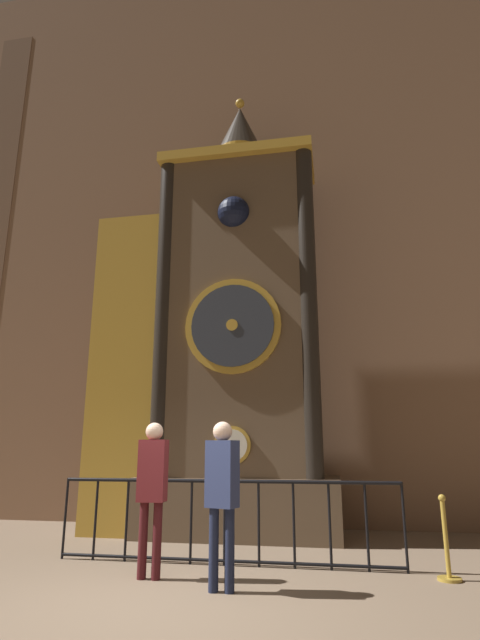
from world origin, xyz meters
TOP-DOWN VIEW (x-y plane):
  - ground_plane at (0.00, 0.00)m, footprint 28.00×28.00m
  - cathedral_back_wall at (-0.09, 5.46)m, footprint 24.00×0.32m
  - clock_tower at (-0.34, 4.11)m, footprint 4.67×1.78m
  - railing_fence at (0.34, 1.87)m, footprint 4.76×0.05m
  - visitor_near at (-0.40, 1.00)m, footprint 0.35×0.24m
  - visitor_far at (0.58, 0.61)m, footprint 0.39×0.32m
  - stanchion_post at (3.14, 1.59)m, footprint 0.28×0.28m

SIDE VIEW (x-z plane):
  - ground_plane at x=0.00m, z-range 0.00..0.00m
  - stanchion_post at x=3.14m, z-range -0.18..0.80m
  - railing_fence at x=0.34m, z-range 0.05..1.16m
  - visitor_far at x=0.58m, z-range 0.20..2.02m
  - visitor_near at x=-0.40m, z-range 0.20..2.04m
  - clock_tower at x=-0.34m, z-range -0.85..8.22m
  - cathedral_back_wall at x=-0.09m, z-range -0.01..14.41m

